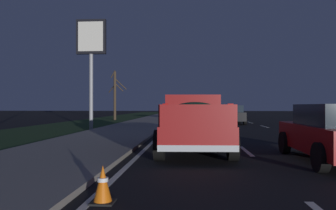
{
  "coord_description": "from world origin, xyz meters",
  "views": [
    {
      "loc": [
        -0.26,
        3.58,
        1.49
      ],
      "look_at": [
        10.23,
        4.31,
        1.52
      ],
      "focal_mm": 34.96,
      "sensor_mm": 36.0,
      "label": 1
    }
  ],
  "objects": [
    {
      "name": "sedan_green",
      "position": [
        34.17,
        -0.16,
        0.78
      ],
      "size": [
        4.43,
        2.08,
        1.54
      ],
      "color": "#14592D",
      "rests_on": "ground"
    },
    {
      "name": "bare_tree_far",
      "position": [
        34.35,
        11.7,
        2.77
      ],
      "size": [
        2.08,
        2.03,
        5.33
      ],
      "color": "#423323",
      "rests_on": "ground"
    },
    {
      "name": "sedan_white",
      "position": [
        34.62,
        3.27,
        0.78
      ],
      "size": [
        4.44,
        2.08,
        1.54
      ],
      "color": "silver",
      "rests_on": "ground"
    },
    {
      "name": "lane_markings",
      "position": [
        30.48,
        3.09,
        0.0
      ],
      "size": [
        108.0,
        7.04,
        0.01
      ],
      "color": "silver",
      "rests_on": "ground"
    },
    {
      "name": "sedan_black",
      "position": [
        27.58,
        0.17,
        0.78
      ],
      "size": [
        4.42,
        2.05,
        1.54
      ],
      "color": "black",
      "rests_on": "ground"
    },
    {
      "name": "pickup_truck",
      "position": [
        10.53,
        3.5,
        0.98
      ],
      "size": [
        5.49,
        2.41,
        1.87
      ],
      "color": "maroon",
      "rests_on": "ground"
    },
    {
      "name": "traffic_cone_near",
      "position": [
        4.68,
        4.93,
        0.28
      ],
      "size": [
        0.36,
        0.36,
        0.58
      ],
      "color": "black",
      "rests_on": "ground"
    },
    {
      "name": "ground",
      "position": [
        27.0,
        0.0,
        0.0
      ],
      "size": [
        144.0,
        144.0,
        0.0
      ],
      "primitive_type": "plane",
      "color": "black"
    },
    {
      "name": "sedan_red",
      "position": [
        8.68,
        -0.24,
        0.78
      ],
      "size": [
        4.43,
        2.07,
        1.54
      ],
      "color": "maroon",
      "rests_on": "ground"
    },
    {
      "name": "grass_verge",
      "position": [
        27.0,
        12.45,
        0.0
      ],
      "size": [
        108.0,
        6.0,
        0.01
      ],
      "primitive_type": "cube",
      "color": "#1E3819",
      "rests_on": "ground"
    },
    {
      "name": "sidewalk_shoulder",
      "position": [
        27.0,
        7.45,
        0.06
      ],
      "size": [
        108.0,
        4.0,
        0.12
      ],
      "primitive_type": "cube",
      "color": "gray",
      "rests_on": "ground"
    },
    {
      "name": "gas_price_sign",
      "position": [
        20.09,
        9.9,
        5.26
      ],
      "size": [
        0.27,
        1.9,
        6.99
      ],
      "color": "#99999E",
      "rests_on": "ground"
    }
  ]
}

